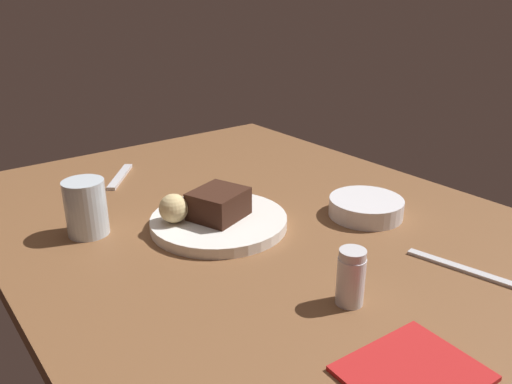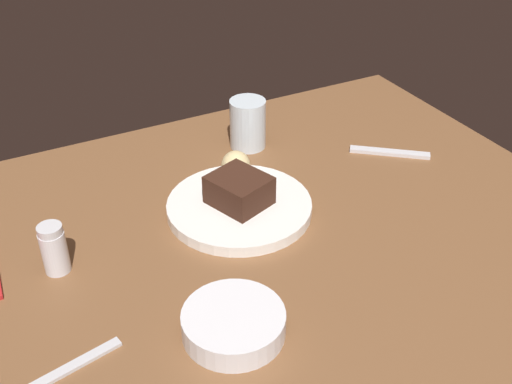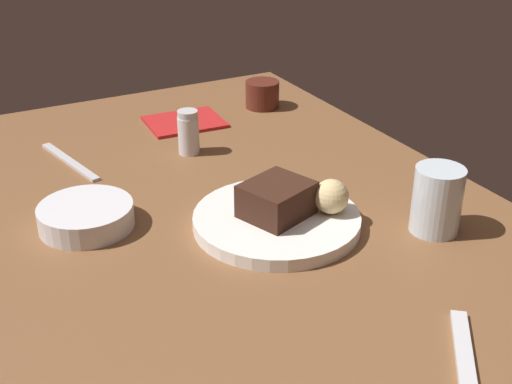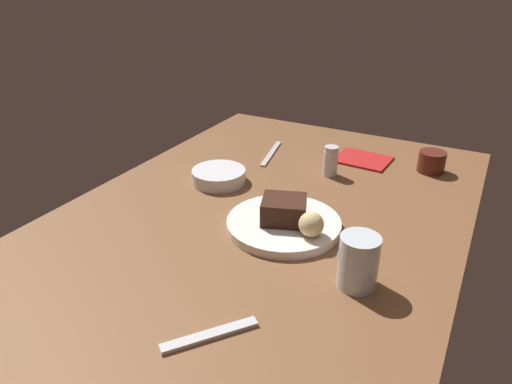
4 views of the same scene
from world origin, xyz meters
The scene contains 10 objects.
dining_table centered at (0.00, 0.00, 1.50)cm, with size 120.00×84.00×3.00cm, color brown.
dessert_plate centered at (5.33, 6.80, 3.94)cm, with size 23.85×23.85×1.88cm, color white.
chocolate_cake_slice centered at (5.32, 6.75, 7.32)cm, with size 8.94×7.95×4.88cm, color #381E14.
bread_roll centered at (8.24, 13.94, 7.38)cm, with size 4.98×4.98×4.98cm, color #DBC184.
salt_shaker centered at (-24.56, 6.00, 6.88)cm, with size 3.74×3.74×7.86cm.
water_glass centered at (16.62, 25.84, 7.78)cm, with size 6.89×6.89×9.55cm, color silver.
side_bowl centered at (-7.30, -17.07, 4.68)cm, with size 13.45×13.45×3.37cm, color silver.
dessert_spoon centered at (39.03, 10.46, 3.35)cm, with size 15.00×1.80×0.70cm, color silver.
butter_knife centered at (-30.23, -13.78, 3.25)cm, with size 19.00×1.40×0.50cm, color silver.
folded_napkin centered at (-38.18, 10.78, 3.30)cm, with size 11.74×14.40×0.60cm, color #B21E1E.
Camera 1 is at (-62.08, 50.53, 41.79)cm, focal length 35.48 mm.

